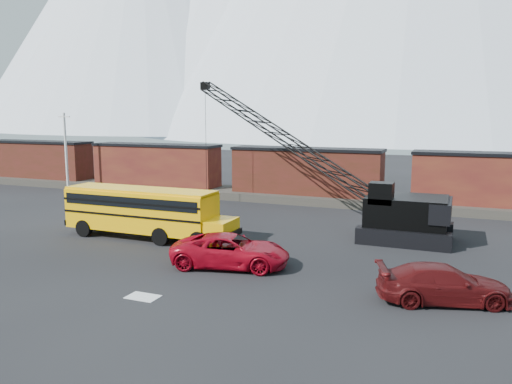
% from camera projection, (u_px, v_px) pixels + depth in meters
% --- Properties ---
extents(ground, '(160.00, 160.00, 0.00)m').
position_uv_depth(ground, '(181.00, 269.00, 25.37)').
color(ground, black).
rests_on(ground, ground).
extents(gravel_berm, '(120.00, 5.00, 0.70)m').
position_uv_depth(gravel_berm, '(306.00, 197.00, 45.42)').
color(gravel_berm, '#413C36').
rests_on(gravel_berm, ground).
extents(boxcar_west_far, '(13.70, 3.10, 4.17)m').
position_uv_depth(boxcar_west_far, '(38.00, 159.00, 57.09)').
color(boxcar_west_far, '#4D1A15').
rests_on(boxcar_west_far, gravel_berm).
extents(boxcar_west_near, '(13.70, 3.10, 4.17)m').
position_uv_depth(boxcar_west_near, '(156.00, 164.00, 51.07)').
color(boxcar_west_near, '#4A1515').
rests_on(boxcar_west_near, gravel_berm).
extents(boxcar_mid, '(13.70, 3.10, 4.17)m').
position_uv_depth(boxcar_mid, '(306.00, 171.00, 45.05)').
color(boxcar_mid, '#4D1A15').
rests_on(boxcar_mid, gravel_berm).
extents(boxcar_east_near, '(13.70, 3.10, 4.17)m').
position_uv_depth(boxcar_east_near, '(503.00, 180.00, 39.03)').
color(boxcar_east_near, '#4A1515').
rests_on(boxcar_east_near, gravel_berm).
extents(utility_pole, '(1.40, 0.24, 8.00)m').
position_uv_depth(utility_pole, '(66.00, 151.00, 50.22)').
color(utility_pole, silver).
rests_on(utility_pole, ground).
extents(snow_patch, '(1.40, 0.90, 0.02)m').
position_uv_depth(snow_patch, '(143.00, 297.00, 21.53)').
color(snow_patch, silver).
rests_on(snow_patch, ground).
extents(school_bus, '(11.65, 2.65, 3.19)m').
position_uv_depth(school_bus, '(145.00, 211.00, 31.55)').
color(school_bus, '#F8AF05').
rests_on(school_bus, ground).
extents(red_pickup, '(6.53, 4.04, 1.69)m').
position_uv_depth(red_pickup, '(231.00, 251.00, 25.76)').
color(red_pickup, '#A20719').
rests_on(red_pickup, ground).
extents(maroon_suv, '(5.91, 3.81, 1.59)m').
position_uv_depth(maroon_suv, '(444.00, 284.00, 20.85)').
color(maroon_suv, '#480C0D').
rests_on(maroon_suv, ground).
extents(crawler_crane, '(20.70, 9.09, 10.73)m').
position_uv_depth(crawler_crane, '(282.00, 137.00, 36.76)').
color(crawler_crane, black).
rests_on(crawler_crane, ground).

